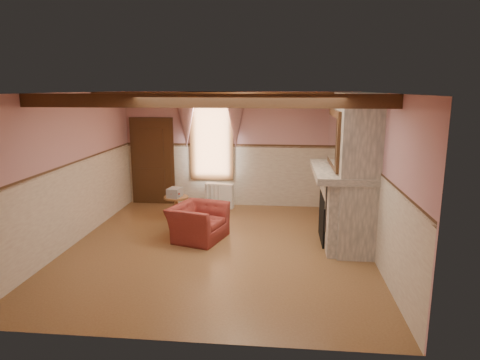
# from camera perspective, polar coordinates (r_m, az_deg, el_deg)

# --- Properties ---
(floor) EXTENTS (5.50, 6.00, 0.01)m
(floor) POSITION_cam_1_polar(r_m,az_deg,el_deg) (7.98, -2.89, -9.00)
(floor) COLOR brown
(floor) RESTS_ON ground
(ceiling) EXTENTS (5.50, 6.00, 0.01)m
(ceiling) POSITION_cam_1_polar(r_m,az_deg,el_deg) (7.44, -3.12, 11.54)
(ceiling) COLOR silver
(ceiling) RESTS_ON wall_back
(wall_back) EXTENTS (5.50, 0.02, 2.80)m
(wall_back) POSITION_cam_1_polar(r_m,az_deg,el_deg) (10.52, -0.53, 4.08)
(wall_back) COLOR #B27B7F
(wall_back) RESTS_ON floor
(wall_front) EXTENTS (5.50, 0.02, 2.80)m
(wall_front) POSITION_cam_1_polar(r_m,az_deg,el_deg) (4.74, -8.52, -6.15)
(wall_front) COLOR #B27B7F
(wall_front) RESTS_ON floor
(wall_left) EXTENTS (0.02, 6.00, 2.80)m
(wall_left) POSITION_cam_1_polar(r_m,az_deg,el_deg) (8.45, -21.77, 1.21)
(wall_left) COLOR #B27B7F
(wall_left) RESTS_ON floor
(wall_right) EXTENTS (0.02, 6.00, 2.80)m
(wall_right) POSITION_cam_1_polar(r_m,az_deg,el_deg) (7.67, 17.75, 0.47)
(wall_right) COLOR #B27B7F
(wall_right) RESTS_ON floor
(wainscot) EXTENTS (5.50, 6.00, 1.50)m
(wainscot) POSITION_cam_1_polar(r_m,az_deg,el_deg) (7.74, -2.95, -3.81)
(wainscot) COLOR beige
(wainscot) RESTS_ON floor
(chair_rail) EXTENTS (5.50, 6.00, 0.08)m
(chair_rail) POSITION_cam_1_polar(r_m,az_deg,el_deg) (7.57, -3.01, 1.65)
(chair_rail) COLOR black
(chair_rail) RESTS_ON wainscot
(firebox) EXTENTS (0.20, 0.95, 0.90)m
(firebox) POSITION_cam_1_polar(r_m,az_deg,el_deg) (8.36, 11.44, -4.97)
(firebox) COLOR black
(firebox) RESTS_ON floor
(armchair) EXTENTS (1.18, 1.26, 0.68)m
(armchair) POSITION_cam_1_polar(r_m,az_deg,el_deg) (8.34, -5.61, -5.62)
(armchair) COLOR maroon
(armchair) RESTS_ON floor
(side_table) EXTENTS (0.65, 0.65, 0.55)m
(side_table) POSITION_cam_1_polar(r_m,az_deg,el_deg) (9.55, -8.48, -3.79)
(side_table) COLOR brown
(side_table) RESTS_ON floor
(book_stack) EXTENTS (0.32, 0.36, 0.20)m
(book_stack) POSITION_cam_1_polar(r_m,az_deg,el_deg) (9.42, -8.70, -1.66)
(book_stack) COLOR #B7AD8C
(book_stack) RESTS_ON side_table
(radiator) EXTENTS (0.72, 0.30, 0.60)m
(radiator) POSITION_cam_1_polar(r_m,az_deg,el_deg) (10.49, -2.75, -2.08)
(radiator) COLOR white
(radiator) RESTS_ON floor
(bowl) EXTENTS (0.34, 0.34, 0.08)m
(bowl) POSITION_cam_1_polar(r_m,az_deg,el_deg) (7.97, 13.63, 1.57)
(bowl) COLOR brown
(bowl) RESTS_ON mantel
(mantel_clock) EXTENTS (0.14, 0.24, 0.20)m
(mantel_clock) POSITION_cam_1_polar(r_m,az_deg,el_deg) (8.84, 12.88, 3.01)
(mantel_clock) COLOR black
(mantel_clock) RESTS_ON mantel
(oil_lamp) EXTENTS (0.11, 0.11, 0.28)m
(oil_lamp) POSITION_cam_1_polar(r_m,az_deg,el_deg) (8.78, 12.93, 3.22)
(oil_lamp) COLOR #BD7A35
(oil_lamp) RESTS_ON mantel
(candle_red) EXTENTS (0.06, 0.06, 0.16)m
(candle_red) POSITION_cam_1_polar(r_m,az_deg,el_deg) (7.60, 14.01, 1.35)
(candle_red) COLOR #992A12
(candle_red) RESTS_ON mantel
(jar_yellow) EXTENTS (0.06, 0.06, 0.12)m
(jar_yellow) POSITION_cam_1_polar(r_m,az_deg,el_deg) (7.78, 13.82, 1.46)
(jar_yellow) COLOR gold
(jar_yellow) RESTS_ON mantel
(fireplace) EXTENTS (0.85, 2.00, 2.80)m
(fireplace) POSITION_cam_1_polar(r_m,az_deg,el_deg) (8.19, 14.68, 1.37)
(fireplace) COLOR gray
(fireplace) RESTS_ON floor
(mantel) EXTENTS (1.05, 2.05, 0.12)m
(mantel) POSITION_cam_1_polar(r_m,az_deg,el_deg) (8.17, 13.42, 1.12)
(mantel) COLOR gray
(mantel) RESTS_ON fireplace
(overmantel_mirror) EXTENTS (0.06, 1.44, 1.04)m
(overmantel_mirror) POSITION_cam_1_polar(r_m,az_deg,el_deg) (8.06, 12.32, 5.41)
(overmantel_mirror) COLOR silver
(overmantel_mirror) RESTS_ON fireplace
(door) EXTENTS (1.10, 0.10, 2.10)m
(door) POSITION_cam_1_polar(r_m,az_deg,el_deg) (10.95, -11.56, 2.30)
(door) COLOR black
(door) RESTS_ON floor
(window) EXTENTS (1.06, 0.08, 2.02)m
(window) POSITION_cam_1_polar(r_m,az_deg,el_deg) (10.54, -3.81, 5.44)
(window) COLOR white
(window) RESTS_ON wall_back
(window_drapes) EXTENTS (1.30, 0.14, 1.40)m
(window_drapes) POSITION_cam_1_polar(r_m,az_deg,el_deg) (10.40, -3.93, 8.67)
(window_drapes) COLOR gray
(window_drapes) RESTS_ON wall_back
(ceiling_beam_front) EXTENTS (5.50, 0.18, 0.20)m
(ceiling_beam_front) POSITION_cam_1_polar(r_m,az_deg,el_deg) (6.26, -4.82, 10.49)
(ceiling_beam_front) COLOR black
(ceiling_beam_front) RESTS_ON ceiling
(ceiling_beam_back) EXTENTS (5.50, 0.18, 0.20)m
(ceiling_beam_back) POSITION_cam_1_polar(r_m,az_deg,el_deg) (8.63, -1.87, 10.97)
(ceiling_beam_back) COLOR black
(ceiling_beam_back) RESTS_ON ceiling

